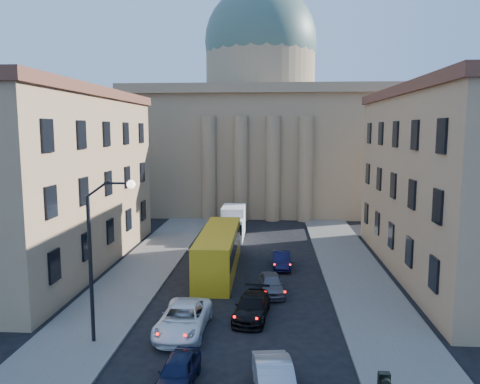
{
  "coord_description": "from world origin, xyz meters",
  "views": [
    {
      "loc": [
        1.98,
        -15.12,
        11.37
      ],
      "look_at": [
        -0.19,
        15.73,
        7.22
      ],
      "focal_mm": 35.0,
      "sensor_mm": 36.0,
      "label": 1
    }
  ],
  "objects_px": {
    "car_right_near": "(275,382)",
    "box_truck": "(233,224)",
    "street_lamp": "(100,247)",
    "car_left_near": "(178,372)",
    "city_bus": "(219,250)"
  },
  "relations": [
    {
      "from": "car_right_near",
      "to": "box_truck",
      "type": "xyz_separation_m",
      "value": [
        -4.29,
        29.44,
        0.79
      ]
    },
    {
      "from": "car_right_near",
      "to": "box_truck",
      "type": "relative_size",
      "value": 0.77
    },
    {
      "from": "street_lamp",
      "to": "car_left_near",
      "type": "distance_m",
      "value": 7.68
    },
    {
      "from": "city_bus",
      "to": "street_lamp",
      "type": "bearing_deg",
      "value": -110.45
    },
    {
      "from": "car_right_near",
      "to": "street_lamp",
      "type": "bearing_deg",
      "value": 145.96
    },
    {
      "from": "car_right_near",
      "to": "city_bus",
      "type": "distance_m",
      "value": 18.09
    },
    {
      "from": "car_right_near",
      "to": "city_bus",
      "type": "relative_size",
      "value": 0.38
    },
    {
      "from": "car_left_near",
      "to": "street_lamp",
      "type": "bearing_deg",
      "value": 144.83
    },
    {
      "from": "street_lamp",
      "to": "car_left_near",
      "type": "xyz_separation_m",
      "value": [
        4.82,
        -3.8,
        -4.62
      ]
    },
    {
      "from": "car_left_near",
      "to": "car_right_near",
      "type": "bearing_deg",
      "value": -5.95
    },
    {
      "from": "car_left_near",
      "to": "box_truck",
      "type": "bearing_deg",
      "value": 93.07
    },
    {
      "from": "car_left_near",
      "to": "city_bus",
      "type": "distance_m",
      "value": 16.86
    },
    {
      "from": "street_lamp",
      "to": "city_bus",
      "type": "relative_size",
      "value": 0.74
    },
    {
      "from": "city_bus",
      "to": "box_truck",
      "type": "relative_size",
      "value": 2.02
    },
    {
      "from": "car_left_near",
      "to": "city_bus",
      "type": "bearing_deg",
      "value": 93.5
    }
  ]
}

